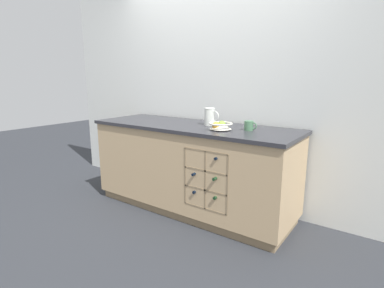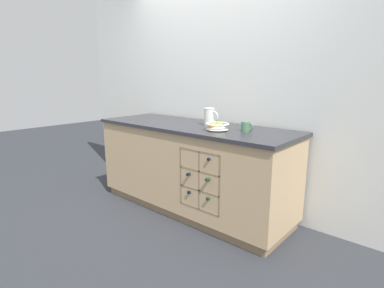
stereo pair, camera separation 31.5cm
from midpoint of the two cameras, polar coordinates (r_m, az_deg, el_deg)
name	(u,v)px [view 2 (the right image)]	position (r m, az deg, el deg)	size (l,w,h in m)	color
ground_plane	(192,208)	(3.38, 2.73, -12.13)	(14.00, 14.00, 0.00)	#2D3035
back_wall	(217,90)	(3.42, 7.47, 10.16)	(4.58, 0.06, 2.55)	silver
kitchen_island	(192,167)	(3.21, 2.84, -4.49)	(2.22, 0.77, 0.93)	#8B7354
fruit_bowl	(217,126)	(2.79, 8.03, 3.44)	(0.22, 0.22, 0.08)	silver
white_pitcher	(210,116)	(3.07, 6.31, 5.23)	(0.17, 0.11, 0.18)	silver
ceramic_mug	(246,127)	(2.79, 13.48, 3.22)	(0.12, 0.08, 0.09)	#4C7A56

